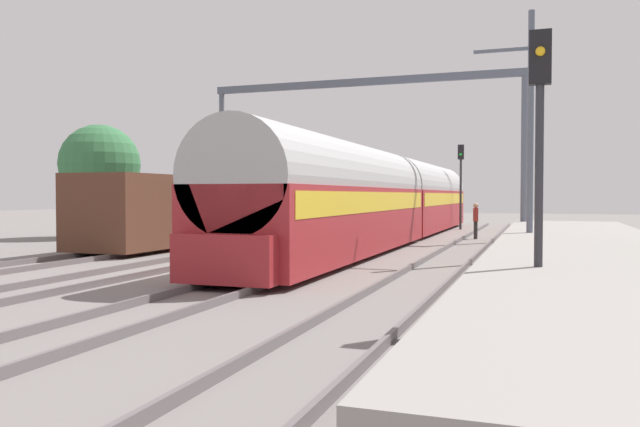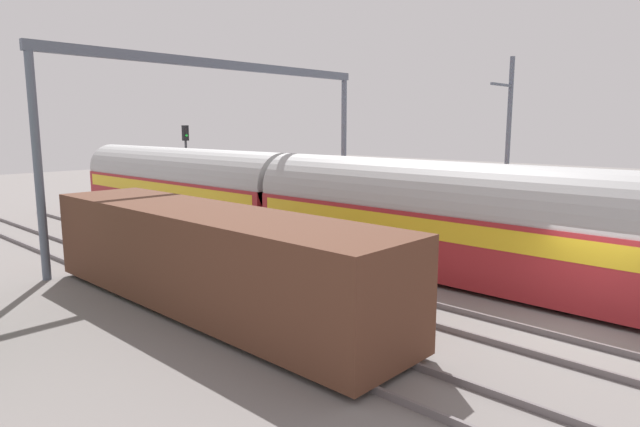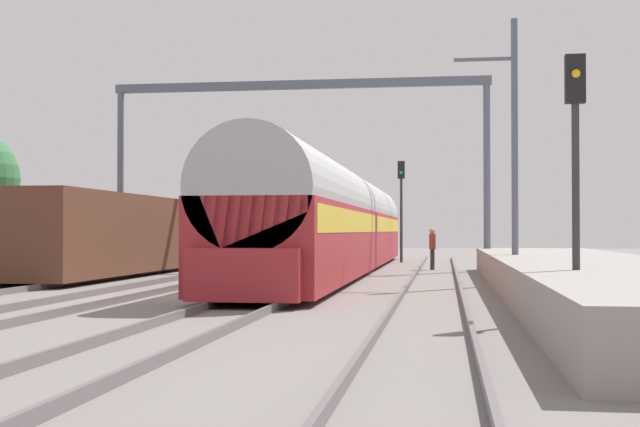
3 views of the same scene
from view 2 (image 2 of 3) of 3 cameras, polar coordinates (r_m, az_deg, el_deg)
The scene contains 11 objects.
ground at distance 15.76m, azimuth 26.22°, elevation -10.85°, with size 120.00×120.00×0.00m, color slate.
track_far_west at distance 10.80m, azimuth 16.76°, elevation -19.22°, with size 1.52×60.00×0.16m.
track_west at distance 14.02m, azimuth 23.89°, elevation -12.81°, with size 1.52×60.00×0.16m.
track_east at distance 17.48m, azimuth 28.10°, elevation -8.77°, with size 1.52×60.00×0.16m.
platform at distance 25.05m, azimuth 28.35°, elevation -2.72°, with size 4.40×28.00×0.90m.
passenger_train at distance 23.93m, azimuth -3.67°, elevation 1.57°, with size 2.93×32.85×3.82m.
freight_car at distance 15.54m, azimuth -11.73°, elevation -4.67°, with size 2.80×13.00×2.70m.
person_crossing at distance 28.18m, azimuth -1.52°, elevation 0.81°, with size 0.27×0.42×1.73m.
railway_signal_far at distance 33.34m, azimuth -13.90°, elevation 5.78°, with size 0.36×0.30×5.18m.
catenary_gantry at distance 23.72m, azimuth -9.87°, elevation 10.81°, with size 15.80×0.28×7.86m.
catenary_pole_east_mid at distance 24.54m, azimuth 19.10°, elevation 6.38°, with size 1.90×0.20×8.00m.
Camera 2 is at (-14.33, -4.05, 5.15)m, focal length 30.39 mm.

